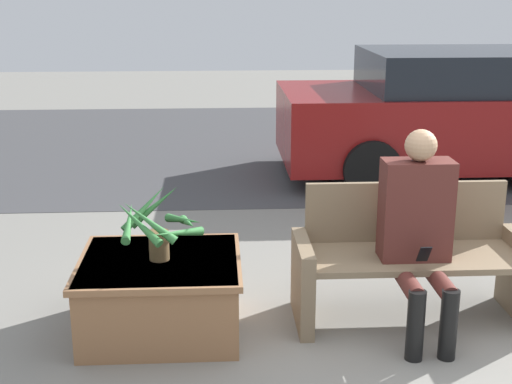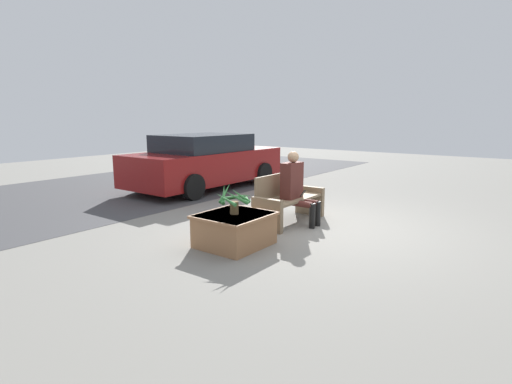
% 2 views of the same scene
% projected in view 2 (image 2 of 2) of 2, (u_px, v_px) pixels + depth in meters
% --- Properties ---
extents(ground_plane, '(30.00, 30.00, 0.00)m').
position_uv_depth(ground_plane, '(329.00, 227.00, 6.86)').
color(ground_plane, gray).
extents(road_surface, '(20.00, 6.00, 0.01)m').
position_uv_depth(road_surface, '(116.00, 189.00, 10.48)').
color(road_surface, '#424244').
rests_on(road_surface, ground_plane).
extents(bench, '(1.53, 0.59, 0.86)m').
position_uv_depth(bench, '(287.00, 200.00, 7.17)').
color(bench, '#7A664C').
rests_on(bench, ground_plane).
extents(person_seated, '(0.43, 0.64, 1.28)m').
position_uv_depth(person_seated, '(296.00, 185.00, 6.99)').
color(person_seated, '#51231E').
rests_on(person_seated, ground_plane).
extents(planter_box, '(1.01, 0.92, 0.48)m').
position_uv_depth(planter_box, '(235.00, 229.00, 5.85)').
color(planter_box, '#936642').
rests_on(planter_box, ground_plane).
extents(potted_plant, '(0.54, 0.57, 0.44)m').
position_uv_depth(potted_plant, '(234.00, 199.00, 5.77)').
color(potted_plant, brown).
rests_on(potted_plant, planter_box).
extents(parked_car, '(4.41, 1.98, 1.42)m').
position_uv_depth(parked_car, '(206.00, 161.00, 10.56)').
color(parked_car, maroon).
rests_on(parked_car, ground_plane).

